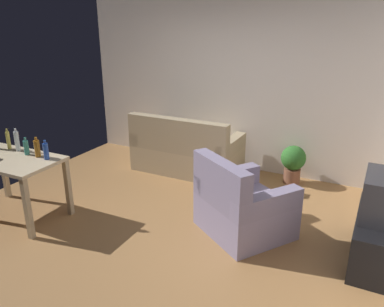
{
  "coord_description": "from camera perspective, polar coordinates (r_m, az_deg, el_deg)",
  "views": [
    {
      "loc": [
        2.11,
        -3.42,
        2.33
      ],
      "look_at": [
        0.1,
        0.5,
        0.75
      ],
      "focal_mm": 35.8,
      "sensor_mm": 36.0,
      "label": 1
    }
  ],
  "objects": [
    {
      "name": "wall_rear",
      "position": [
        6.08,
        6.6,
        10.35
      ],
      "size": [
        5.2,
        0.1,
        2.7
      ],
      "primitive_type": "cube",
      "color": "silver",
      "rests_on": "ground_plane"
    },
    {
      "name": "desk",
      "position": [
        5.03,
        -25.36,
        -1.74
      ],
      "size": [
        1.21,
        0.73,
        0.76
      ],
      "rotation": [
        0.0,
        0.0,
        0.02
      ],
      "color": "#C6B28E",
      "rests_on": "ground_plane"
    },
    {
      "name": "bottle_clear",
      "position": [
        5.16,
        -24.62,
        1.7
      ],
      "size": [
        0.06,
        0.06,
        0.29
      ],
      "color": "silver",
      "rests_on": "desk"
    },
    {
      "name": "tv_stand",
      "position": [
        4.33,
        25.91,
        -11.34
      ],
      "size": [
        0.44,
        1.1,
        0.48
      ],
      "rotation": [
        0.0,
        0.0,
        1.57
      ],
      "color": "black",
      "rests_on": "ground_plane"
    },
    {
      "name": "bottle_squat",
      "position": [
        5.3,
        -25.69,
        1.83
      ],
      "size": [
        0.05,
        0.05,
        0.26
      ],
      "color": "#BCB24C",
      "rests_on": "desk"
    },
    {
      "name": "bottle_blue",
      "position": [
        4.74,
        -20.93,
        0.34
      ],
      "size": [
        0.06,
        0.06,
        0.23
      ],
      "color": "#2347A3",
      "rests_on": "desk"
    },
    {
      "name": "potted_plant",
      "position": [
        5.78,
        14.83,
        -1.18
      ],
      "size": [
        0.36,
        0.36,
        0.57
      ],
      "color": "brown",
      "rests_on": "ground_plane"
    },
    {
      "name": "ground_plane",
      "position": [
        4.65,
        -3.98,
        -10.55
      ],
      "size": [
        5.2,
        4.4,
        0.02
      ],
      "primitive_type": "cube",
      "color": "#9E7042"
    },
    {
      "name": "couch",
      "position": [
        6.02,
        -0.95,
        0.15
      ],
      "size": [
        1.64,
        0.84,
        0.92
      ],
      "rotation": [
        0.0,
        0.0,
        3.14
      ],
      "color": "tan",
      "rests_on": "ground_plane"
    },
    {
      "name": "bottle_tall",
      "position": [
        4.99,
        -23.47,
        0.85
      ],
      "size": [
        0.06,
        0.06,
        0.21
      ],
      "color": "teal",
      "rests_on": "desk"
    },
    {
      "name": "bottle_amber",
      "position": [
        4.86,
        -22.08,
        0.72
      ],
      "size": [
        0.07,
        0.07,
        0.24
      ],
      "color": "#9E6019",
      "rests_on": "desk"
    },
    {
      "name": "armchair",
      "position": [
        4.36,
        7.33,
        -7.88
      ],
      "size": [
        1.22,
        1.2,
        0.92
      ],
      "rotation": [
        0.0,
        0.0,
        2.55
      ],
      "color": "gray",
      "rests_on": "ground_plane"
    }
  ]
}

